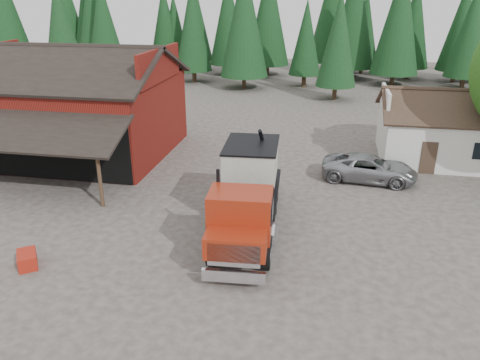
# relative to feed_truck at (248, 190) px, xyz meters

# --- Properties ---
(ground) EXTENTS (120.00, 120.00, 0.00)m
(ground) POSITION_rel_feed_truck_xyz_m (-2.12, -0.96, -1.98)
(ground) COLOR #423934
(ground) RESTS_ON ground
(red_barn) EXTENTS (12.80, 13.63, 7.18)m
(red_barn) POSITION_rel_feed_truck_xyz_m (-13.12, 8.94, 0.71)
(red_barn) COLOR maroon
(red_barn) RESTS_ON ground
(farmhouse) EXTENTS (8.60, 6.42, 4.65)m
(farmhouse) POSITION_rel_feed_truck_xyz_m (10.88, 12.03, -0.31)
(farmhouse) COLOR silver
(farmhouse) RESTS_ON ground
(conifer_backdrop) EXTENTS (76.00, 16.00, 16.00)m
(conifer_backdrop) POSITION_rel_feed_truck_xyz_m (-2.12, 41.04, -1.98)
(conifer_backdrop) COLOR #103219
(conifer_backdrop) RESTS_ON ground
(near_pine_a) EXTENTS (4.40, 4.40, 11.40)m
(near_pine_a) POSITION_rel_feed_truck_xyz_m (-24.12, 27.04, 4.41)
(near_pine_a) COLOR #382619
(near_pine_a) RESTS_ON ground
(near_pine_b) EXTENTS (3.96, 3.96, 10.40)m
(near_pine_b) POSITION_rel_feed_truck_xyz_m (3.88, 29.04, 3.91)
(near_pine_b) COLOR #382619
(near_pine_b) RESTS_ON ground
(near_pine_d) EXTENTS (5.28, 5.28, 13.40)m
(near_pine_d) POSITION_rel_feed_truck_xyz_m (-6.12, 33.04, 5.42)
(near_pine_d) COLOR #382619
(near_pine_d) RESTS_ON ground
(feed_truck) EXTENTS (3.21, 9.50, 4.23)m
(feed_truck) POSITION_rel_feed_truck_xyz_m (0.00, 0.00, 0.00)
(feed_truck) COLOR black
(feed_truck) RESTS_ON ground
(silver_car) EXTENTS (5.58, 2.98, 1.49)m
(silver_car) POSITION_rel_feed_truck_xyz_m (5.88, 7.30, -1.23)
(silver_car) COLOR #96979D
(silver_car) RESTS_ON ground
(equip_box) EXTENTS (1.20, 1.30, 0.60)m
(equip_box) POSITION_rel_feed_truck_xyz_m (-8.12, -4.66, -1.68)
(equip_box) COLOR maroon
(equip_box) RESTS_ON ground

